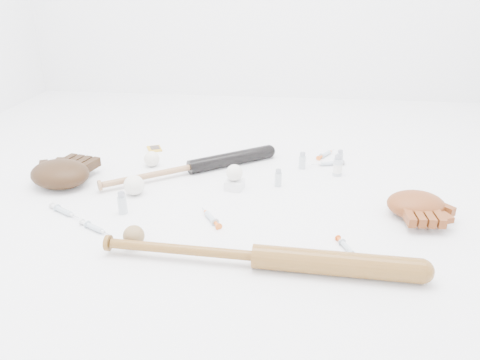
# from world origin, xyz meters

# --- Properties ---
(bat_dark) EXTENTS (0.69, 0.51, 0.06)m
(bat_dark) POSITION_xyz_m (-0.19, 0.19, 0.03)
(bat_dark) COLOR black
(bat_dark) RESTS_ON ground
(bat_wood) EXTENTS (0.96, 0.12, 0.07)m
(bat_wood) POSITION_xyz_m (0.13, -0.45, 0.03)
(bat_wood) COLOR brown
(bat_wood) RESTS_ON ground
(glove_dark) EXTENTS (0.34, 0.34, 0.10)m
(glove_dark) POSITION_xyz_m (-0.68, 0.02, 0.05)
(glove_dark) COLOR black
(glove_dark) RESTS_ON ground
(glove_tan) EXTENTS (0.25, 0.25, 0.08)m
(glove_tan) POSITION_xyz_m (0.65, -0.08, 0.04)
(glove_tan) COLOR brown
(glove_tan) RESTS_ON ground
(trading_card) EXTENTS (0.09, 0.10, 0.00)m
(trading_card) POSITION_xyz_m (-0.42, 0.45, 0.00)
(trading_card) COLOR gold
(trading_card) RESTS_ON ground
(pedestal) EXTENTS (0.08, 0.08, 0.04)m
(pedestal) POSITION_xyz_m (0.01, 0.06, 0.02)
(pedestal) COLOR white
(pedestal) RESTS_ON ground
(baseball_on_pedestal) EXTENTS (0.06, 0.06, 0.06)m
(baseball_on_pedestal) POSITION_xyz_m (0.01, 0.06, 0.07)
(baseball_on_pedestal) COLOR white
(baseball_on_pedestal) RESTS_ON pedestal
(baseball_left) EXTENTS (0.07, 0.07, 0.07)m
(baseball_left) POSITION_xyz_m (-0.68, 0.00, 0.04)
(baseball_left) COLOR white
(baseball_left) RESTS_ON ground
(baseball_upper) EXTENTS (0.07, 0.07, 0.07)m
(baseball_upper) POSITION_xyz_m (-0.38, 0.25, 0.03)
(baseball_upper) COLOR white
(baseball_upper) RESTS_ON ground
(baseball_mid) EXTENTS (0.08, 0.08, 0.08)m
(baseball_mid) POSITION_xyz_m (-0.36, -0.03, 0.04)
(baseball_mid) COLOR white
(baseball_mid) RESTS_ON ground
(baseball_aged) EXTENTS (0.07, 0.07, 0.07)m
(baseball_aged) POSITION_xyz_m (-0.25, -0.38, 0.03)
(baseball_aged) COLOR olive
(baseball_aged) RESTS_ON ground
(syringe_0) EXTENTS (0.15, 0.10, 0.02)m
(syringe_0) POSITION_xyz_m (-0.41, -0.31, 0.01)
(syringe_0) COLOR #ADBCC6
(syringe_0) RESTS_ON ground
(syringe_1) EXTENTS (0.11, 0.15, 0.02)m
(syringe_1) POSITION_xyz_m (-0.04, -0.20, 0.01)
(syringe_1) COLOR #ADBCC6
(syringe_1) RESTS_ON ground
(syringe_2) EXTENTS (0.11, 0.15, 0.02)m
(syringe_2) POSITION_xyz_m (0.38, 0.45, 0.01)
(syringe_2) COLOR #ADBCC6
(syringe_2) RESTS_ON ground
(syringe_3) EXTENTS (0.08, 0.14, 0.02)m
(syringe_3) POSITION_xyz_m (0.40, -0.33, 0.01)
(syringe_3) COLOR #ADBCC6
(syringe_3) RESTS_ON ground
(syringe_4) EXTENTS (0.16, 0.07, 0.02)m
(syringe_4) POSITION_xyz_m (0.39, 0.34, 0.01)
(syringe_4) COLOR #ADBCC6
(syringe_4) RESTS_ON ground
(syringe_5) EXTENTS (0.16, 0.11, 0.02)m
(syringe_5) POSITION_xyz_m (-0.56, -0.21, 0.01)
(syringe_5) COLOR #ADBCC6
(syringe_5) RESTS_ON ground
(vial_0) EXTENTS (0.03, 0.03, 0.07)m
(vial_0) POSITION_xyz_m (0.43, 0.35, 0.03)
(vial_0) COLOR silver
(vial_0) RESTS_ON ground
(vial_1) EXTENTS (0.03, 0.03, 0.07)m
(vial_1) POSITION_xyz_m (0.27, 0.29, 0.04)
(vial_1) COLOR silver
(vial_1) RESTS_ON ground
(vial_2) EXTENTS (0.03, 0.03, 0.07)m
(vial_2) POSITION_xyz_m (0.17, 0.10, 0.04)
(vial_2) COLOR silver
(vial_2) RESTS_ON ground
(vial_3) EXTENTS (0.04, 0.04, 0.09)m
(vial_3) POSITION_xyz_m (0.41, 0.24, 0.04)
(vial_3) COLOR silver
(vial_3) RESTS_ON ground
(vial_4) EXTENTS (0.03, 0.03, 0.08)m
(vial_4) POSITION_xyz_m (-0.36, -0.18, 0.04)
(vial_4) COLOR silver
(vial_4) RESTS_ON ground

